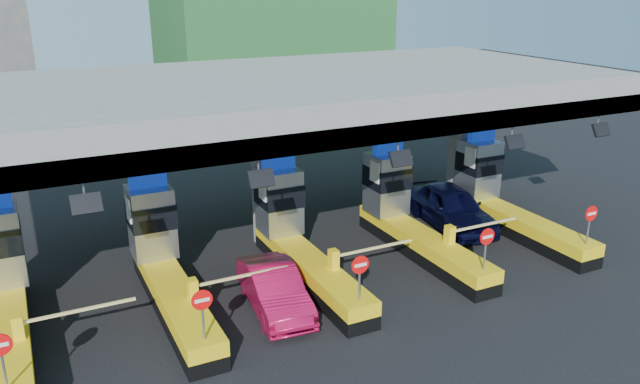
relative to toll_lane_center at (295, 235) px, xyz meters
name	(u,v)px	position (x,y,z in m)	size (l,w,h in m)	color
ground	(299,271)	(0.00, -0.28, -1.40)	(120.00, 120.00, 0.00)	black
toll_canopy	(266,100)	(0.00, 2.59, 4.74)	(28.00, 12.09, 7.00)	slate
toll_lane_far_left	(3,290)	(-10.00, 0.00, 0.00)	(4.43, 8.00, 4.16)	black
toll_lane_left	(163,260)	(-5.00, 0.00, 0.00)	(4.43, 8.00, 4.16)	black
toll_lane_center	(295,235)	(0.00, 0.00, 0.00)	(4.43, 8.00, 4.16)	black
toll_lane_right	(406,214)	(5.00, 0.00, 0.00)	(4.43, 8.00, 4.16)	black
toll_lane_far_right	(499,196)	(10.00, 0.00, 0.00)	(4.43, 8.00, 4.16)	black
van	(451,207)	(8.06, 0.89, -0.47)	(2.20, 5.46, 1.86)	black
red_car	(274,289)	(-1.92, -2.53, -0.65)	(1.59, 4.56, 1.50)	#AD0D39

